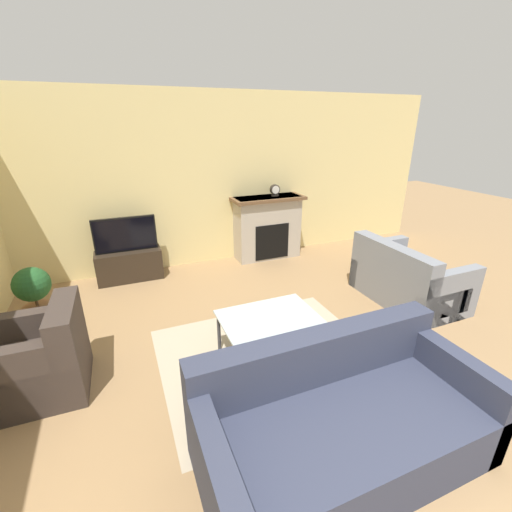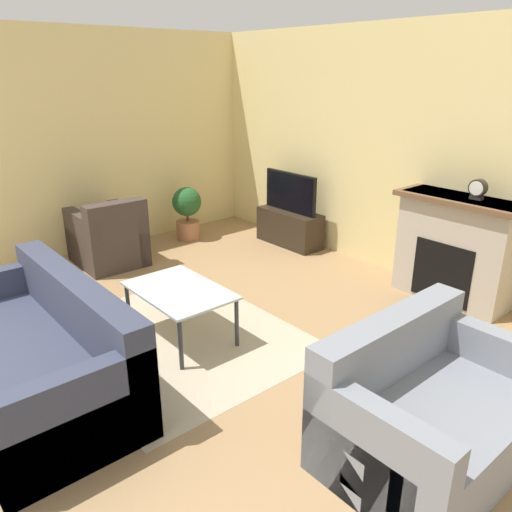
% 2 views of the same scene
% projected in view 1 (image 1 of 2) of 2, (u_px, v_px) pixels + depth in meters
% --- Properties ---
extents(wall_back, '(8.57, 0.06, 2.70)m').
position_uv_depth(wall_back, '(202.00, 182.00, 5.43)').
color(wall_back, beige).
rests_on(wall_back, ground_plane).
extents(area_rug, '(2.15, 1.83, 0.00)m').
position_uv_depth(area_rug, '(269.00, 356.00, 3.51)').
color(area_rug, '#B7A88E').
rests_on(area_rug, ground_plane).
extents(fireplace, '(1.22, 0.47, 1.07)m').
position_uv_depth(fireplace, '(267.00, 226.00, 5.88)').
color(fireplace, '#B2A899').
rests_on(fireplace, ground_plane).
extents(tv_stand, '(0.93, 0.36, 0.46)m').
position_uv_depth(tv_stand, '(130.00, 265.00, 5.14)').
color(tv_stand, '#2D2319').
rests_on(tv_stand, ground_plane).
extents(tv, '(0.87, 0.06, 0.51)m').
position_uv_depth(tv, '(125.00, 234.00, 4.96)').
color(tv, black).
rests_on(tv, tv_stand).
extents(couch_sectional, '(2.01, 0.96, 0.82)m').
position_uv_depth(couch_sectional, '(341.00, 422.00, 2.40)').
color(couch_sectional, '#33384C').
rests_on(couch_sectional, ground_plane).
extents(couch_loveseat, '(0.89, 1.33, 0.82)m').
position_uv_depth(couch_loveseat, '(406.00, 280.00, 4.51)').
color(couch_loveseat, gray).
rests_on(couch_loveseat, ground_plane).
extents(armchair_by_window, '(0.86, 0.73, 0.82)m').
position_uv_depth(armchair_by_window, '(36.00, 363.00, 2.95)').
color(armchair_by_window, '#3D332D').
rests_on(armchair_by_window, ground_plane).
extents(coffee_table, '(0.95, 0.63, 0.46)m').
position_uv_depth(coffee_table, '(268.00, 320.00, 3.39)').
color(coffee_table, '#333338').
rests_on(coffee_table, ground_plane).
extents(potted_plant, '(0.39, 0.39, 0.73)m').
position_uv_depth(potted_plant, '(34.00, 294.00, 3.91)').
color(potted_plant, '#AD704C').
rests_on(potted_plant, ground_plane).
extents(mantel_clock, '(0.16, 0.07, 0.19)m').
position_uv_depth(mantel_clock, '(275.00, 190.00, 5.71)').
color(mantel_clock, '#28231E').
rests_on(mantel_clock, fireplace).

